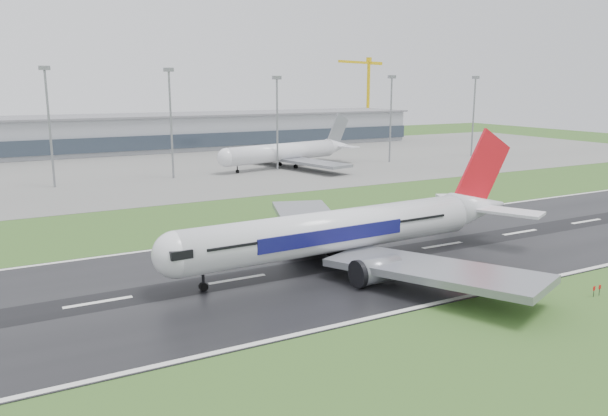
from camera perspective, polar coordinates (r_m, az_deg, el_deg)
ground at (r=109.28m, az=13.35°, el=-3.60°), size 520.00×520.00×0.00m
runway at (r=109.26m, az=13.35°, el=-3.58°), size 400.00×45.00×0.10m
apron at (r=217.08m, az=-9.05°, el=4.22°), size 400.00×130.00×0.08m
terminal at (r=273.38m, az=-13.32°, el=7.19°), size 240.00×36.00×15.00m
main_airliner at (r=94.28m, az=5.38°, el=0.50°), size 69.91×66.82×19.93m
parked_airliner at (r=206.32m, az=-1.73°, el=6.42°), size 70.72×67.62×17.52m
tower_crane at (r=337.52m, az=6.28°, el=10.72°), size 41.17×20.61×43.67m
floodmast_1 at (r=179.30m, az=-23.58°, el=7.00°), size 0.64×0.64×32.62m
floodmast_2 at (r=185.40m, az=-12.85°, el=7.82°), size 0.64×0.64×32.55m
floodmast_3 at (r=198.21m, az=-2.63°, el=8.04°), size 0.64×0.64×30.40m
floodmast_4 at (r=222.60m, az=8.46°, el=8.42°), size 0.64×0.64×30.95m
floodmast_5 at (r=249.57m, az=16.21°, el=8.45°), size 0.64×0.64×30.98m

